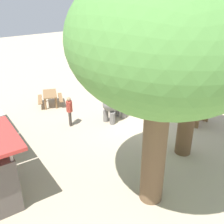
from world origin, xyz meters
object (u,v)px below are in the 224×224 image
object	(u,v)px
person_handler	(69,109)
elephant	(118,101)
shade_tree_secondary	(200,20)
wooden_bench	(202,117)
picnic_table_near	(50,96)
shade_tree_main	(163,43)

from	to	relation	value
person_handler	elephant	bearing A→B (deg)	2.84
person_handler	shade_tree_secondary	distance (m)	7.61
elephant	wooden_bench	size ratio (longest dim) A/B	1.61
wooden_bench	picnic_table_near	bearing A→B (deg)	118.31
elephant	person_handler	world-z (taller)	person_handler
elephant	picnic_table_near	world-z (taller)	elephant
wooden_bench	picnic_table_near	size ratio (longest dim) A/B	0.76
wooden_bench	picnic_table_near	world-z (taller)	wooden_bench
person_handler	wooden_bench	size ratio (longest dim) A/B	1.12
shade_tree_main	picnic_table_near	xyz separation A→B (m)	(9.56, -0.21, -4.85)
shade_tree_secondary	wooden_bench	bearing A→B (deg)	-65.55
shade_tree_secondary	picnic_table_near	distance (m)	10.09
shade_tree_secondary	shade_tree_main	bearing A→B (deg)	113.57
person_handler	wooden_bench	xyz separation A→B (m)	(-3.85, -5.85, -0.48)
wooden_bench	elephant	bearing A→B (deg)	125.31
person_handler	wooden_bench	distance (m)	7.02
person_handler	picnic_table_near	xyz separation A→B (m)	(3.09, -0.16, -0.36)
shade_tree_secondary	elephant	bearing A→B (deg)	6.19
shade_tree_secondary	picnic_table_near	bearing A→B (deg)	19.30
shade_tree_secondary	picnic_table_near	world-z (taller)	shade_tree_secondary
shade_tree_main	elephant	bearing A→B (deg)	-24.34
elephant	wooden_bench	distance (m)	4.58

